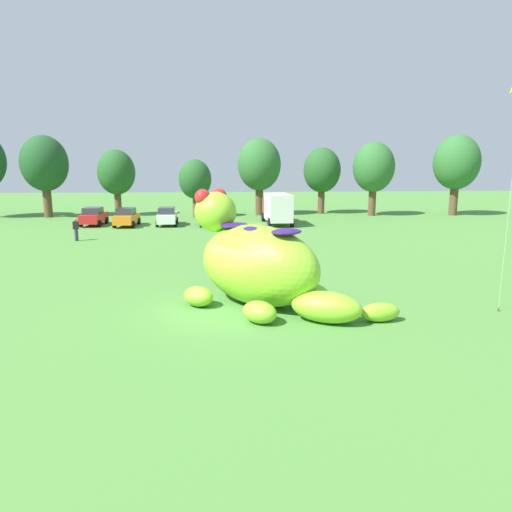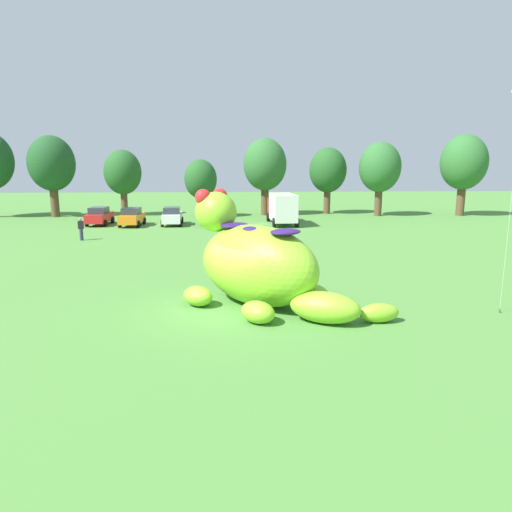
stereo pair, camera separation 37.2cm
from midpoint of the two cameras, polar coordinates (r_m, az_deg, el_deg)
The scene contains 16 objects.
ground_plane at distance 18.94m, azimuth -4.31°, elevation -6.54°, with size 160.00×160.00×0.00m, color #4C8438.
giant_inflatable_creature at distance 19.20m, azimuth -0.28°, elevation -0.96°, with size 8.45×6.98×4.69m.
car_red at distance 47.18m, azimuth -19.41°, elevation 4.59°, with size 2.03×4.15×1.72m.
car_orange at distance 45.57m, azimuth -15.74°, elevation 4.59°, with size 2.05×4.16×1.72m.
car_white at distance 45.38m, azimuth -11.03°, elevation 4.78°, with size 2.09×4.18×1.72m.
car_black at distance 44.63m, azimuth -5.93°, elevation 4.82°, with size 2.15×4.20×1.72m.
box_truck at distance 45.28m, azimuth 2.34°, elevation 5.90°, with size 2.57×6.48×2.95m.
tree_left at distance 56.04m, azimuth -24.59°, elevation 10.18°, with size 4.95×4.95×8.78m.
tree_mid_left at distance 55.01m, azimuth -16.86°, elevation 9.70°, with size 4.12×4.12×7.32m.
tree_centre_left at distance 51.58m, azimuth -7.66°, elevation 9.23°, with size 3.52×3.52×6.25m.
tree_centre at distance 53.44m, azimuth 0.21°, elevation 11.04°, with size 4.84×4.84×8.60m.
tree_centre_right at distance 55.63m, azimuth 7.86°, elevation 10.28°, with size 4.29×4.29×7.62m.
tree_mid_right at distance 54.48m, azimuth 13.98°, elevation 10.41°, with size 4.60×4.60×8.16m.
tree_right at distance 57.69m, azimuth 23.10°, elevation 10.41°, with size 5.05×5.05×8.97m.
spectator_near_inflatable at distance 33.28m, azimuth -3.50°, elevation 2.68°, with size 0.38×0.26×1.71m.
spectator_mid_field at distance 38.03m, azimuth -21.37°, elevation 3.00°, with size 0.38×0.26×1.71m.
Camera 1 is at (-0.13, -18.03, 5.76)m, focal length 32.79 mm.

